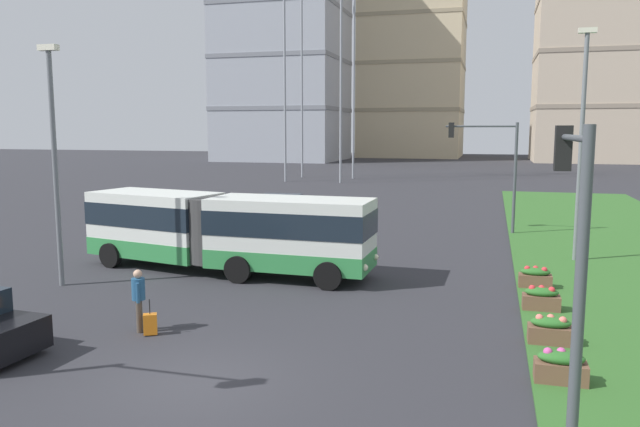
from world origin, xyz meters
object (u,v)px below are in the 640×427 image
at_px(flower_planter_3, 535,277).
at_px(streetlight_left, 55,155).
at_px(rolling_suitcase, 150,324).
at_px(flower_planter_0, 561,366).
at_px(traffic_light_near_right, 572,241).
at_px(traffic_light_far_right, 492,158).
at_px(pedestrian_crossing, 139,296).
at_px(articulated_bus, 224,230).
at_px(streetlight_median, 581,137).
at_px(apartment_tower_westcentre, 414,23).
at_px(apartment_tower_centre, 589,3).
at_px(flower_planter_1, 550,330).
at_px(apartment_tower_west, 283,37).
at_px(flower_planter_2, 541,298).
at_px(car_grey_wagon, 283,208).

bearing_deg(flower_planter_3, streetlight_left, -166.25).
xyz_separation_m(rolling_suitcase, flower_planter_0, (10.35, -0.52, 0.11)).
bearing_deg(streetlight_left, traffic_light_near_right, -27.73).
height_order(flower_planter_0, traffic_light_far_right, traffic_light_far_right).
bearing_deg(pedestrian_crossing, articulated_bus, 95.58).
bearing_deg(traffic_light_near_right, rolling_suitcase, 156.08).
distance_m(traffic_light_far_right, streetlight_median, 7.40).
bearing_deg(streetlight_median, apartment_tower_westcentre, 101.01).
height_order(flower_planter_3, apartment_tower_centre, apartment_tower_centre).
distance_m(flower_planter_0, apartment_tower_centre, 105.07).
height_order(flower_planter_1, apartment_tower_westcentre, apartment_tower_westcentre).
bearing_deg(apartment_tower_west, articulated_bus, -72.59).
xyz_separation_m(pedestrian_crossing, rolling_suitcase, (0.45, -0.20, -0.69)).
xyz_separation_m(streetlight_left, apartment_tower_centre, (29.45, 96.51, 21.77)).
xyz_separation_m(flower_planter_1, flower_planter_2, (0.00, 3.09, 0.00)).
bearing_deg(traffic_light_far_right, car_grey_wagon, 172.66).
height_order(flower_planter_3, traffic_light_far_right, traffic_light_far_right).
height_order(flower_planter_3, traffic_light_near_right, traffic_light_near_right).
relative_size(articulated_bus, traffic_light_far_right, 2.04).
height_order(car_grey_wagon, flower_planter_1, car_grey_wagon).
bearing_deg(flower_planter_1, flower_planter_3, 90.00).
xyz_separation_m(car_grey_wagon, apartment_tower_west, (-23.96, 70.09, 20.79)).
height_order(flower_planter_1, apartment_tower_centre, apartment_tower_centre).
relative_size(flower_planter_2, flower_planter_3, 1.00).
xyz_separation_m(articulated_bus, pedestrian_crossing, (0.71, -7.24, -0.65)).
height_order(flower_planter_0, streetlight_median, streetlight_median).
bearing_deg(pedestrian_crossing, flower_planter_3, 35.46).
height_order(car_grey_wagon, traffic_light_far_right, traffic_light_far_right).
bearing_deg(apartment_tower_west, pedestrian_crossing, -73.49).
height_order(rolling_suitcase, traffic_light_far_right, traffic_light_far_right).
xyz_separation_m(flower_planter_0, apartment_tower_centre, (13.19, 100.95, 25.97)).
xyz_separation_m(flower_planter_0, streetlight_left, (-16.25, 4.44, 4.20)).
height_order(flower_planter_0, flower_planter_3, same).
bearing_deg(flower_planter_2, apartment_tower_centre, 82.12).
relative_size(pedestrian_crossing, flower_planter_1, 1.58).
distance_m(articulated_bus, rolling_suitcase, 7.65).
relative_size(flower_planter_2, traffic_light_far_right, 0.19).
bearing_deg(apartment_tower_westcentre, articulated_bus, -86.79).
bearing_deg(traffic_light_far_right, apartment_tower_centre, 79.64).
bearing_deg(flower_planter_3, traffic_light_far_right, 97.90).
distance_m(flower_planter_0, streetlight_median, 14.53).
xyz_separation_m(flower_planter_2, streetlight_left, (-16.25, -1.19, 4.20)).
distance_m(car_grey_wagon, rolling_suitcase, 21.33).
relative_size(car_grey_wagon, rolling_suitcase, 4.71).
distance_m(pedestrian_crossing, flower_planter_2, 11.88).
bearing_deg(flower_planter_0, car_grey_wagon, 122.60).
relative_size(rolling_suitcase, apartment_tower_centre, 0.02).
relative_size(apartment_tower_westcentre, apartment_tower_centre, 1.00).
distance_m(rolling_suitcase, flower_planter_0, 10.37).
bearing_deg(streetlight_median, streetlight_left, -153.26).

